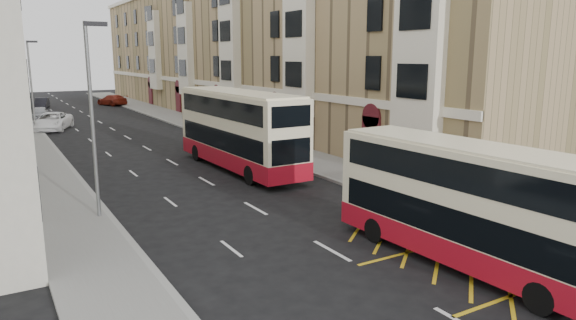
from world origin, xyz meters
TOP-DOWN VIEW (x-y plane):
  - ground at (0.00, 0.00)m, footprint 200.00×200.00m
  - pavement_right at (8.00, 30.00)m, footprint 4.00×120.00m
  - pavement_left at (-7.50, 30.00)m, footprint 3.00×120.00m
  - kerb_right at (6.00, 30.00)m, footprint 0.25×120.00m
  - kerb_left at (-6.00, 30.00)m, footprint 0.25×120.00m
  - road_markings at (0.00, 45.00)m, footprint 10.00×110.00m
  - terrace_right at (14.88, 45.38)m, footprint 10.75×79.00m
  - guard_railing at (6.25, 5.75)m, footprint 0.06×6.56m
  - street_lamp_near at (-6.35, 12.00)m, footprint 0.93×0.18m
  - street_lamp_far at (-6.35, 42.00)m, footprint 0.93×0.18m
  - double_decker_front at (3.06, 0.73)m, footprint 2.74×10.23m
  - double_decker_rear at (2.87, 17.79)m, footprint 2.98×11.96m
  - pedestrian_near at (6.35, 1.86)m, footprint 0.67×0.45m
  - pedestrian_mid at (7.67, 3.73)m, footprint 1.07×0.97m
  - pedestrian_far at (8.20, 6.82)m, footprint 1.07×0.80m
  - white_van at (-4.98, 41.98)m, footprint 4.65×6.50m
  - car_silver at (-5.20, 50.87)m, footprint 2.31×4.50m
  - car_dark at (-3.74, 64.78)m, footprint 2.32×4.41m
  - car_red at (5.17, 64.45)m, footprint 3.81×5.55m

SIDE VIEW (x-z plane):
  - ground at x=0.00m, z-range 0.00..0.00m
  - road_markings at x=0.00m, z-range 0.00..0.01m
  - pavement_right at x=8.00m, z-range 0.00..0.15m
  - pavement_left at x=-7.50m, z-range 0.00..0.15m
  - kerb_right at x=6.00m, z-range 0.00..0.15m
  - kerb_left at x=-6.00m, z-range 0.00..0.15m
  - car_dark at x=-3.74m, z-range 0.00..1.38m
  - car_silver at x=-5.20m, z-range 0.00..1.46m
  - car_red at x=5.17m, z-range 0.00..1.49m
  - white_van at x=-4.98m, z-range 0.00..1.64m
  - guard_railing at x=6.25m, z-range 0.35..1.36m
  - pedestrian_far at x=8.20m, z-range 0.15..1.84m
  - pedestrian_mid at x=7.67m, z-range 0.15..1.93m
  - pedestrian_near at x=6.35m, z-range 0.15..1.97m
  - double_decker_front at x=3.06m, z-range 0.04..4.08m
  - double_decker_rear at x=2.87m, z-range 0.04..4.79m
  - street_lamp_near at x=-6.35m, z-range 0.64..8.64m
  - street_lamp_far at x=-6.35m, z-range 0.64..8.64m
  - terrace_right at x=14.88m, z-range -0.10..15.15m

